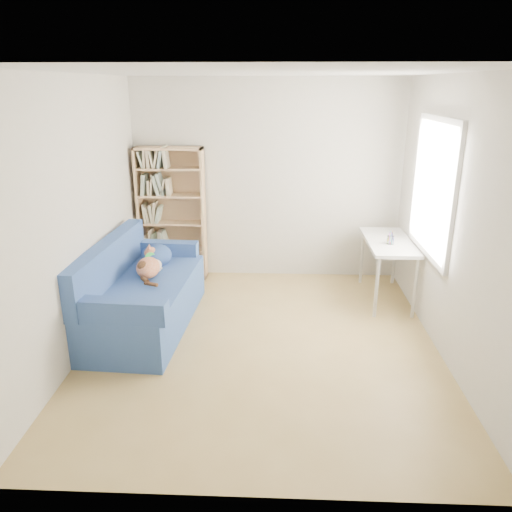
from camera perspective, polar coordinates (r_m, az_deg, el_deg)
The scene contains 6 objects.
ground at distance 5.16m, azimuth 0.69°, elevation -9.98°, with size 4.00×4.00×0.00m, color #9F8147.
room_shell at distance 4.62m, azimuth 2.02°, elevation 8.23°, with size 3.54×4.04×2.62m.
sofa at distance 5.53m, azimuth -13.02°, elevation -4.27°, with size 1.02×1.97×0.95m.
bookshelf at distance 6.72m, azimuth -9.55°, elevation 4.18°, with size 0.88×0.27×1.75m.
desk at distance 6.14m, azimuth 14.90°, elevation 1.03°, with size 0.52×1.14×0.75m.
pen_cup at distance 5.97m, azimuth 15.12°, elevation 1.88°, with size 0.08×0.08×0.16m.
Camera 1 is at (0.13, -4.51, 2.50)m, focal length 35.00 mm.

